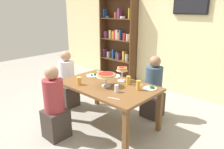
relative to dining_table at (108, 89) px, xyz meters
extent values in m
plane|color=gray|center=(0.00, 0.00, -0.65)|extent=(12.00, 12.00, 0.00)
cube|color=beige|center=(0.00, 2.20, 0.75)|extent=(8.00, 0.12, 2.80)
cube|color=brown|center=(0.00, 0.00, 0.07)|extent=(1.59, 0.98, 0.04)
cube|color=brown|center=(-0.74, -0.43, -0.30)|extent=(0.07, 0.07, 0.70)
cube|color=brown|center=(0.74, -0.43, -0.30)|extent=(0.07, 0.07, 0.70)
cube|color=brown|center=(-0.74, 0.43, -0.30)|extent=(0.07, 0.07, 0.70)
cube|color=brown|center=(0.74, 0.43, -0.30)|extent=(0.07, 0.07, 0.70)
cube|color=#4C2D19|center=(-2.06, 1.98, 0.45)|extent=(0.03, 0.30, 2.20)
cube|color=#4C2D19|center=(-0.99, 1.98, 0.45)|extent=(0.03, 0.30, 2.20)
cube|color=#4C2D19|center=(-1.53, 2.12, 0.45)|extent=(1.10, 0.02, 2.20)
cube|color=#4C2D19|center=(-1.53, 1.98, -0.64)|extent=(1.04, 0.28, 0.02)
cube|color=#4C2D19|center=(-1.53, 1.98, -0.09)|extent=(1.04, 0.28, 0.02)
cube|color=#4C2D19|center=(-1.53, 1.98, 0.46)|extent=(1.04, 0.28, 0.02)
cube|color=#4C2D19|center=(-1.53, 1.98, 1.01)|extent=(1.04, 0.28, 0.02)
cube|color=#7A3370|center=(-2.01, 1.98, 0.03)|extent=(0.04, 0.13, 0.22)
cube|color=#B2A88E|center=(-1.86, 1.98, 0.00)|extent=(0.06, 0.11, 0.17)
cube|color=navy|center=(-1.67, 1.98, 0.04)|extent=(0.04, 0.13, 0.25)
cube|color=#3D3838|center=(-1.53, 1.98, 0.02)|extent=(0.07, 0.12, 0.20)
cube|color=#7A3370|center=(-1.47, 1.98, 0.00)|extent=(0.04, 0.13, 0.17)
cube|color=#B7932D|center=(-1.28, 1.98, 0.05)|extent=(0.06, 0.13, 0.25)
cylinder|color=beige|center=(-1.20, 1.98, 0.02)|extent=(0.10, 0.10, 0.19)
cube|color=#3D3838|center=(-2.01, 1.98, 0.55)|extent=(0.04, 0.10, 0.16)
cube|color=#7A3370|center=(-1.95, 1.98, 0.56)|extent=(0.07, 0.13, 0.19)
cube|color=#B7932D|center=(-1.78, 1.98, 0.58)|extent=(0.07, 0.10, 0.22)
cube|color=#3D3838|center=(-1.71, 1.98, 0.57)|extent=(0.05, 0.12, 0.19)
cube|color=orange|center=(-1.65, 1.98, 0.57)|extent=(0.06, 0.13, 0.20)
cube|color=maroon|center=(-1.59, 1.98, 0.59)|extent=(0.05, 0.13, 0.24)
cube|color=#B2A88E|center=(-1.53, 1.98, 0.60)|extent=(0.07, 0.13, 0.25)
cube|color=orange|center=(-1.47, 1.98, 0.56)|extent=(0.05, 0.13, 0.18)
cube|color=navy|center=(-1.41, 1.98, 0.59)|extent=(0.05, 0.13, 0.25)
cube|color=maroon|center=(-1.27, 1.98, 0.56)|extent=(0.07, 0.13, 0.19)
cylinder|color=beige|center=(-1.18, 1.98, 0.55)|extent=(0.10, 0.10, 0.17)
cube|color=#B7932D|center=(-1.06, 1.98, 0.59)|extent=(0.04, 0.13, 0.23)
cube|color=navy|center=(-2.00, 1.98, 1.14)|extent=(0.05, 0.13, 0.23)
cylinder|color=#3D7084|center=(-1.90, 1.98, 1.05)|extent=(0.12, 0.12, 0.05)
cylinder|color=brown|center=(-1.60, 1.98, 1.10)|extent=(0.10, 0.10, 0.15)
cube|color=#7A3370|center=(-1.47, 1.98, 1.14)|extent=(0.05, 0.13, 0.25)
cylinder|color=silver|center=(-1.36, 1.98, 1.05)|extent=(0.14, 0.14, 0.06)
cube|color=#B7932D|center=(-1.12, 1.98, 1.15)|extent=(0.04, 0.13, 0.25)
cube|color=black|center=(0.34, 2.11, 1.37)|extent=(0.73, 0.05, 0.43)
cube|color=black|center=(0.34, 2.08, 1.37)|extent=(0.69, 0.01, 0.39)
cube|color=#382D28|center=(0.38, 0.79, -0.43)|extent=(0.34, 0.34, 0.45)
cylinder|color=#33475B|center=(0.38, 0.79, 0.05)|extent=(0.30, 0.30, 0.50)
sphere|color=#846047|center=(0.38, 0.79, 0.40)|extent=(0.20, 0.20, 0.20)
cube|color=#382D28|center=(-1.12, -0.01, -0.43)|extent=(0.34, 0.34, 0.45)
cylinder|color=silver|center=(-1.12, -0.01, 0.05)|extent=(0.30, 0.30, 0.50)
sphere|color=#A87A5B|center=(-1.12, -0.01, 0.40)|extent=(0.20, 0.20, 0.20)
cube|color=#382D28|center=(-0.35, -0.80, -0.43)|extent=(0.34, 0.34, 0.45)
cylinder|color=#993338|center=(-0.35, -0.80, 0.05)|extent=(0.30, 0.30, 0.50)
sphere|color=#A87A5B|center=(-0.35, -0.80, 0.40)|extent=(0.20, 0.20, 0.20)
cylinder|color=silver|center=(0.03, -0.07, 0.09)|extent=(0.15, 0.15, 0.01)
cylinder|color=silver|center=(0.03, -0.07, 0.17)|extent=(0.03, 0.03, 0.15)
cylinder|color=silver|center=(0.03, -0.07, 0.25)|extent=(0.32, 0.32, 0.01)
cylinder|color=tan|center=(0.03, -0.07, 0.28)|extent=(0.29, 0.29, 0.04)
cylinder|color=maroon|center=(0.03, -0.07, 0.30)|extent=(0.25, 0.25, 0.00)
cylinder|color=silver|center=(0.05, 0.30, 0.09)|extent=(0.15, 0.15, 0.01)
cylinder|color=silver|center=(0.05, 0.30, 0.18)|extent=(0.03, 0.03, 0.17)
cylinder|color=silver|center=(0.05, 0.30, 0.27)|extent=(0.19, 0.19, 0.01)
cylinder|color=tan|center=(0.05, 0.30, 0.30)|extent=(0.16, 0.16, 0.05)
cylinder|color=maroon|center=(0.05, 0.30, 0.33)|extent=(0.13, 0.13, 0.00)
cylinder|color=white|center=(0.61, 0.31, 0.09)|extent=(0.20, 0.20, 0.01)
sphere|color=#2D7028|center=(0.67, 0.32, 0.12)|extent=(0.04, 0.04, 0.04)
sphere|color=#2D7028|center=(0.64, 0.30, 0.13)|extent=(0.06, 0.06, 0.06)
cylinder|color=white|center=(-0.53, 0.14, 0.09)|extent=(0.22, 0.22, 0.01)
sphere|color=#2D7028|center=(-0.50, 0.10, 0.12)|extent=(0.04, 0.04, 0.04)
sphere|color=#2D7028|center=(-0.48, 0.16, 0.13)|extent=(0.06, 0.06, 0.06)
cylinder|color=white|center=(-0.23, 0.38, 0.09)|extent=(0.26, 0.26, 0.01)
sphere|color=#2D7028|center=(-0.21, 0.41, 0.12)|extent=(0.04, 0.04, 0.04)
sphere|color=#2D7028|center=(-0.23, 0.38, 0.12)|extent=(0.04, 0.04, 0.04)
sphere|color=#2D7028|center=(-0.23, 0.44, 0.12)|extent=(0.04, 0.04, 0.04)
cylinder|color=gold|center=(-0.34, -0.32, 0.15)|extent=(0.08, 0.08, 0.13)
cylinder|color=gold|center=(0.51, 0.14, 0.16)|extent=(0.07, 0.07, 0.15)
cylinder|color=gold|center=(0.24, 0.23, 0.16)|extent=(0.07, 0.07, 0.14)
cylinder|color=white|center=(0.32, -0.14, 0.14)|extent=(0.06, 0.06, 0.11)
cube|color=silver|center=(0.45, -0.35, 0.09)|extent=(0.18, 0.07, 0.00)
cube|color=silver|center=(-0.63, 0.39, 0.09)|extent=(0.18, 0.07, 0.00)
cube|color=silver|center=(0.36, 0.32, 0.09)|extent=(0.17, 0.08, 0.00)
camera|label=1|loc=(2.27, -2.35, 1.30)|focal=34.07mm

